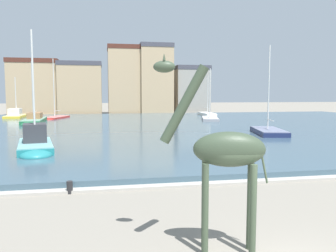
{
  "coord_description": "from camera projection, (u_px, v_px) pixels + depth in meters",
  "views": [
    {
      "loc": [
        -3.85,
        -6.14,
        3.92
      ],
      "look_at": [
        -0.44,
        11.83,
        2.2
      ],
      "focal_mm": 36.1,
      "sensor_mm": 36.0,
      "label": 1
    }
  ],
  "objects": [
    {
      "name": "harbor_water",
      "position": [
        138.0,
        127.0,
        38.89
      ],
      "size": [
        81.88,
        49.42,
        0.37
      ],
      "primitive_type": "cube",
      "color": "#3D5666",
      "rests_on": "ground"
    },
    {
      "name": "quay_edge_coping",
      "position": [
        197.0,
        184.0,
        14.49
      ],
      "size": [
        81.88,
        0.5,
        0.12
      ],
      "primitive_type": "cube",
      "color": "#ADA89E",
      "rests_on": "ground"
    },
    {
      "name": "giraffe_statue",
      "position": [
        223.0,
        153.0,
        8.2
      ],
      "size": [
        2.75,
        1.18,
        4.89
      ],
      "color": "#3D4C38",
      "rests_on": "ground"
    },
    {
      "name": "sailboat_yellow",
      "position": [
        16.0,
        116.0,
        52.31
      ],
      "size": [
        2.64,
        7.51,
        6.57
      ],
      "color": "gold",
      "rests_on": "ground"
    },
    {
      "name": "sailboat_navy",
      "position": [
        267.0,
        133.0,
        30.89
      ],
      "size": [
        3.54,
        6.68,
        8.3
      ],
      "color": "navy",
      "rests_on": "ground"
    },
    {
      "name": "sailboat_green",
      "position": [
        34.0,
        122.0,
        41.82
      ],
      "size": [
        2.64,
        9.01,
        7.95
      ],
      "color": "#236B42",
      "rests_on": "ground"
    },
    {
      "name": "sailboat_teal",
      "position": [
        35.0,
        146.0,
        21.39
      ],
      "size": [
        3.09,
        6.51,
        7.89
      ],
      "color": "teal",
      "rests_on": "ground"
    },
    {
      "name": "sailboat_grey",
      "position": [
        210.0,
        119.0,
        47.59
      ],
      "size": [
        3.9,
        8.02,
        7.5
      ],
      "color": "#939399",
      "rests_on": "ground"
    },
    {
      "name": "sailboat_red",
      "position": [
        54.0,
        118.0,
        49.92
      ],
      "size": [
        3.69,
        6.83,
        9.12
      ],
      "color": "red",
      "rests_on": "ground"
    },
    {
      "name": "sailboat_white",
      "position": [
        208.0,
        115.0,
        56.19
      ],
      "size": [
        1.86,
        7.22,
        6.94
      ],
      "color": "white",
      "rests_on": "ground"
    },
    {
      "name": "mooring_bollard",
      "position": [
        70.0,
        187.0,
        13.35
      ],
      "size": [
        0.24,
        0.24,
        0.5
      ],
      "primitive_type": "cylinder",
      "color": "#232326",
      "rests_on": "ground"
    },
    {
      "name": "townhouse_tall_gabled",
      "position": [
        36.0,
        87.0,
        64.33
      ],
      "size": [
        9.03,
        7.83,
        10.41
      ],
      "color": "tan",
      "rests_on": "ground"
    },
    {
      "name": "townhouse_corner_house",
      "position": [
        80.0,
        89.0,
        64.34
      ],
      "size": [
        8.12,
        5.69,
        10.02
      ],
      "color": "tan",
      "rests_on": "ground"
    },
    {
      "name": "townhouse_narrow_midrow",
      "position": [
        130.0,
        80.0,
        65.72
      ],
      "size": [
        8.53,
        5.61,
        13.19
      ],
      "color": "tan",
      "rests_on": "ground"
    },
    {
      "name": "townhouse_end_terrace",
      "position": [
        155.0,
        80.0,
        67.16
      ],
      "size": [
        6.32,
        7.79,
        13.61
      ],
      "color": "tan",
      "rests_on": "ground"
    },
    {
      "name": "townhouse_wide_warehouse",
      "position": [
        190.0,
        90.0,
        70.39
      ],
      "size": [
        6.86,
        8.16,
        9.65
      ],
      "color": "gray",
      "rests_on": "ground"
    }
  ]
}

